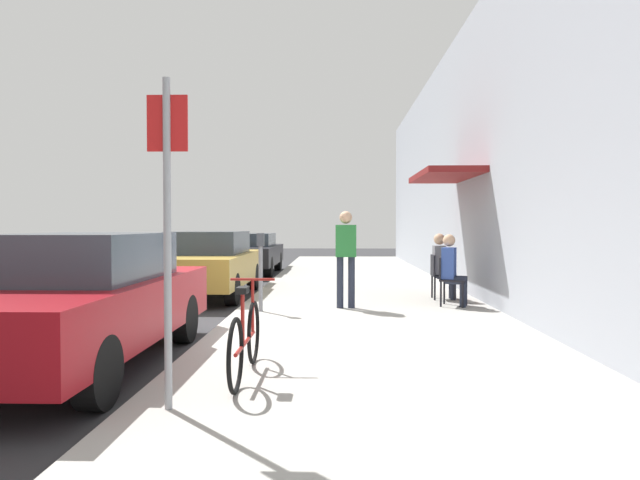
{
  "coord_description": "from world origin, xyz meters",
  "views": [
    {
      "loc": [
        1.72,
        -8.07,
        1.57
      ],
      "look_at": [
        1.3,
        6.42,
        1.19
      ],
      "focal_mm": 31.39,
      "sensor_mm": 36.0,
      "label": 1
    }
  ],
  "objects_px": {
    "seated_patron_1": "(442,264)",
    "pedestrian_standing": "(346,251)",
    "parked_car_0": "(80,299)",
    "parked_car_2": "(249,252)",
    "parking_meter": "(261,266)",
    "parked_car_1": "(208,263)",
    "bicycle_0": "(245,339)",
    "cafe_chair_1": "(439,273)",
    "cafe_chair_0": "(449,278)",
    "seated_patron_0": "(452,267)",
    "street_sign": "(167,216)"
  },
  "relations": [
    {
      "from": "parked_car_1",
      "to": "parking_meter",
      "type": "xyz_separation_m",
      "value": [
        1.55,
        -2.86,
        0.14
      ]
    },
    {
      "from": "parking_meter",
      "to": "seated_patron_1",
      "type": "distance_m",
      "value": 3.76
    },
    {
      "from": "parked_car_2",
      "to": "cafe_chair_1",
      "type": "relative_size",
      "value": 5.06
    },
    {
      "from": "street_sign",
      "to": "seated_patron_0",
      "type": "relative_size",
      "value": 2.02
    },
    {
      "from": "parked_car_1",
      "to": "pedestrian_standing",
      "type": "xyz_separation_m",
      "value": [
        2.99,
        -2.44,
        0.38
      ]
    },
    {
      "from": "parked_car_0",
      "to": "pedestrian_standing",
      "type": "distance_m",
      "value": 4.8
    },
    {
      "from": "parked_car_0",
      "to": "cafe_chair_0",
      "type": "xyz_separation_m",
      "value": [
        4.86,
        4.06,
        -0.13
      ]
    },
    {
      "from": "seated_patron_1",
      "to": "pedestrian_standing",
      "type": "relative_size",
      "value": 0.76
    },
    {
      "from": "cafe_chair_0",
      "to": "pedestrian_standing",
      "type": "relative_size",
      "value": 0.51
    },
    {
      "from": "bicycle_0",
      "to": "cafe_chair_1",
      "type": "relative_size",
      "value": 1.97
    },
    {
      "from": "parking_meter",
      "to": "seated_patron_0",
      "type": "bearing_deg",
      "value": 12.28
    },
    {
      "from": "parked_car_0",
      "to": "cafe_chair_0",
      "type": "distance_m",
      "value": 6.33
    },
    {
      "from": "seated_patron_1",
      "to": "cafe_chair_0",
      "type": "bearing_deg",
      "value": -93.45
    },
    {
      "from": "parked_car_2",
      "to": "street_sign",
      "type": "relative_size",
      "value": 1.69
    },
    {
      "from": "seated_patron_1",
      "to": "parked_car_1",
      "type": "bearing_deg",
      "value": 166.41
    },
    {
      "from": "bicycle_0",
      "to": "parked_car_2",
      "type": "bearing_deg",
      "value": 98.7
    },
    {
      "from": "cafe_chair_0",
      "to": "cafe_chair_1",
      "type": "relative_size",
      "value": 1.0
    },
    {
      "from": "parked_car_1",
      "to": "bicycle_0",
      "type": "xyz_separation_m",
      "value": [
        1.96,
        -6.94,
        -0.26
      ]
    },
    {
      "from": "seated_patron_0",
      "to": "pedestrian_standing",
      "type": "relative_size",
      "value": 0.76
    },
    {
      "from": "parked_car_2",
      "to": "bicycle_0",
      "type": "relative_size",
      "value": 2.57
    },
    {
      "from": "parked_car_2",
      "to": "parking_meter",
      "type": "distance_m",
      "value": 8.85
    },
    {
      "from": "cafe_chair_1",
      "to": "pedestrian_standing",
      "type": "relative_size",
      "value": 0.51
    },
    {
      "from": "parked_car_2",
      "to": "bicycle_0",
      "type": "height_order",
      "value": "parked_car_2"
    },
    {
      "from": "street_sign",
      "to": "seated_patron_1",
      "type": "height_order",
      "value": "street_sign"
    },
    {
      "from": "parked_car_1",
      "to": "seated_patron_0",
      "type": "distance_m",
      "value": 5.35
    },
    {
      "from": "parked_car_2",
      "to": "cafe_chair_1",
      "type": "bearing_deg",
      "value": -55.4
    },
    {
      "from": "street_sign",
      "to": "cafe_chair_1",
      "type": "height_order",
      "value": "street_sign"
    },
    {
      "from": "parking_meter",
      "to": "seated_patron_0",
      "type": "distance_m",
      "value": 3.44
    },
    {
      "from": "parking_meter",
      "to": "cafe_chair_0",
      "type": "distance_m",
      "value": 3.4
    },
    {
      "from": "seated_patron_0",
      "to": "cafe_chair_1",
      "type": "xyz_separation_m",
      "value": [
        -0.06,
        0.94,
        -0.19
      ]
    },
    {
      "from": "cafe_chair_0",
      "to": "seated_patron_0",
      "type": "relative_size",
      "value": 0.67
    },
    {
      "from": "cafe_chair_0",
      "to": "seated_patron_1",
      "type": "xyz_separation_m",
      "value": [
        0.06,
        0.92,
        0.19
      ]
    },
    {
      "from": "street_sign",
      "to": "cafe_chair_1",
      "type": "bearing_deg",
      "value": 63.4
    },
    {
      "from": "bicycle_0",
      "to": "seated_patron_0",
      "type": "distance_m",
      "value": 5.65
    },
    {
      "from": "seated_patron_1",
      "to": "pedestrian_standing",
      "type": "xyz_separation_m",
      "value": [
        -1.92,
        -1.25,
        0.3
      ]
    },
    {
      "from": "bicycle_0",
      "to": "parked_car_1",
      "type": "bearing_deg",
      "value": 105.75
    },
    {
      "from": "parking_meter",
      "to": "seated_patron_0",
      "type": "relative_size",
      "value": 1.02
    },
    {
      "from": "parked_car_1",
      "to": "cafe_chair_1",
      "type": "xyz_separation_m",
      "value": [
        4.85,
        -1.19,
        -0.12
      ]
    },
    {
      "from": "parked_car_0",
      "to": "seated_patron_0",
      "type": "xyz_separation_m",
      "value": [
        4.91,
        4.04,
        0.06
      ]
    },
    {
      "from": "seated_patron_0",
      "to": "pedestrian_standing",
      "type": "distance_m",
      "value": 1.97
    },
    {
      "from": "parked_car_0",
      "to": "seated_patron_0",
      "type": "distance_m",
      "value": 6.36
    },
    {
      "from": "parking_meter",
      "to": "parked_car_1",
      "type": "bearing_deg",
      "value": 118.46
    },
    {
      "from": "bicycle_0",
      "to": "seated_patron_0",
      "type": "height_order",
      "value": "seated_patron_0"
    },
    {
      "from": "parking_meter",
      "to": "pedestrian_standing",
      "type": "distance_m",
      "value": 1.52
    },
    {
      "from": "parked_car_0",
      "to": "bicycle_0",
      "type": "height_order",
      "value": "parked_car_0"
    },
    {
      "from": "cafe_chair_0",
      "to": "seated_patron_0",
      "type": "height_order",
      "value": "seated_patron_0"
    },
    {
      "from": "parked_car_2",
      "to": "cafe_chair_1",
      "type": "height_order",
      "value": "parked_car_2"
    },
    {
      "from": "parked_car_2",
      "to": "seated_patron_0",
      "type": "bearing_deg",
      "value": -58.37
    },
    {
      "from": "parked_car_1",
      "to": "parking_meter",
      "type": "bearing_deg",
      "value": -61.54
    },
    {
      "from": "parked_car_2",
      "to": "cafe_chair_0",
      "type": "xyz_separation_m",
      "value": [
        4.86,
        -7.96,
        -0.07
      ]
    }
  ]
}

